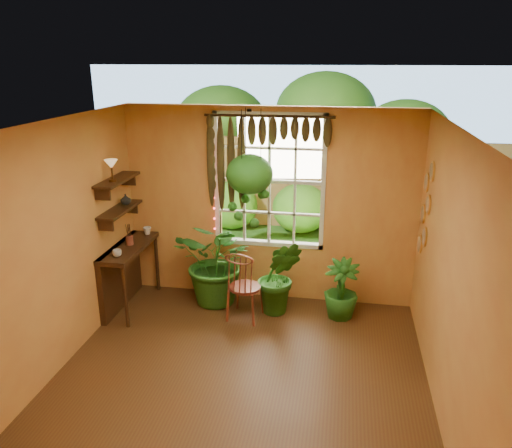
{
  "coord_description": "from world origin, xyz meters",
  "views": [
    {
      "loc": [
        0.98,
        -4.24,
        3.3
      ],
      "look_at": [
        0.02,
        1.15,
        1.46
      ],
      "focal_mm": 35.0,
      "sensor_mm": 36.0,
      "label": 1
    }
  ],
  "objects_px": {
    "potted_plant_mid": "(279,277)",
    "hanging_basket": "(250,179)",
    "windsor_chair": "(244,296)",
    "counter_ledge": "(123,269)",
    "potted_plant_left": "(219,262)"
  },
  "relations": [
    {
      "from": "potted_plant_mid",
      "to": "hanging_basket",
      "type": "bearing_deg",
      "value": 167.21
    },
    {
      "from": "windsor_chair",
      "to": "hanging_basket",
      "type": "height_order",
      "value": "hanging_basket"
    },
    {
      "from": "counter_ledge",
      "to": "windsor_chair",
      "type": "bearing_deg",
      "value": -2.31
    },
    {
      "from": "hanging_basket",
      "to": "windsor_chair",
      "type": "bearing_deg",
      "value": -92.16
    },
    {
      "from": "potted_plant_left",
      "to": "hanging_basket",
      "type": "xyz_separation_m",
      "value": [
        0.44,
        -0.05,
        1.2
      ]
    },
    {
      "from": "counter_ledge",
      "to": "potted_plant_left",
      "type": "bearing_deg",
      "value": 13.84
    },
    {
      "from": "potted_plant_left",
      "to": "potted_plant_mid",
      "type": "bearing_deg",
      "value": -9.26
    },
    {
      "from": "counter_ledge",
      "to": "potted_plant_mid",
      "type": "bearing_deg",
      "value": 4.64
    },
    {
      "from": "potted_plant_left",
      "to": "potted_plant_mid",
      "type": "distance_m",
      "value": 0.88
    },
    {
      "from": "windsor_chair",
      "to": "potted_plant_mid",
      "type": "relative_size",
      "value": 1.06
    },
    {
      "from": "potted_plant_mid",
      "to": "counter_ledge",
      "type": "bearing_deg",
      "value": -175.36
    },
    {
      "from": "potted_plant_left",
      "to": "hanging_basket",
      "type": "bearing_deg",
      "value": -5.9
    },
    {
      "from": "potted_plant_left",
      "to": "counter_ledge",
      "type": "bearing_deg",
      "value": -166.16
    },
    {
      "from": "potted_plant_left",
      "to": "potted_plant_mid",
      "type": "relative_size",
      "value": 1.18
    },
    {
      "from": "windsor_chair",
      "to": "potted_plant_left",
      "type": "bearing_deg",
      "value": 148.45
    }
  ]
}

